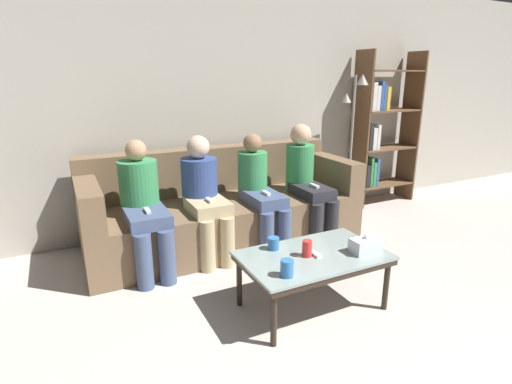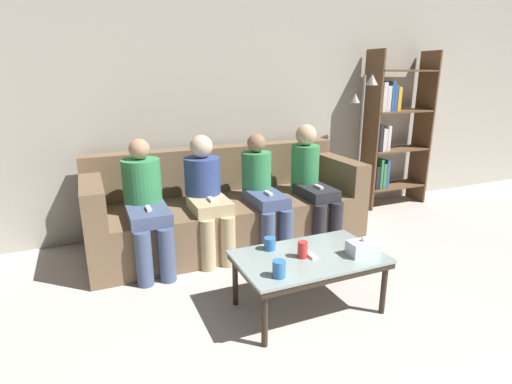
# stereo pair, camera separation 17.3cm
# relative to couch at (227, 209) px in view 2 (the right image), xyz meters

# --- Properties ---
(wall_back) EXTENTS (12.00, 0.06, 2.60)m
(wall_back) POSITION_rel_couch_xyz_m (0.00, 0.54, 0.97)
(wall_back) COLOR #B7B2A3
(wall_back) RESTS_ON ground_plane
(couch) EXTENTS (2.61, 0.94, 0.90)m
(couch) POSITION_rel_couch_xyz_m (0.00, 0.00, 0.00)
(couch) COLOR brown
(couch) RESTS_ON ground_plane
(coffee_table) EXTENTS (1.00, 0.61, 0.41)m
(coffee_table) POSITION_rel_couch_xyz_m (0.11, -1.38, 0.04)
(coffee_table) COLOR #8C9E99
(coffee_table) RESTS_ON ground_plane
(cup_near_left) EXTENTS (0.07, 0.07, 0.11)m
(cup_near_left) POSITION_rel_couch_xyz_m (0.06, -1.39, 0.14)
(cup_near_left) COLOR red
(cup_near_left) RESTS_ON coffee_table
(cup_near_right) EXTENTS (0.08, 0.08, 0.11)m
(cup_near_right) POSITION_rel_couch_xyz_m (-0.21, -1.57, 0.14)
(cup_near_right) COLOR #3372BF
(cup_near_right) RESTS_ON coffee_table
(cup_far_center) EXTENTS (0.08, 0.08, 0.09)m
(cup_far_center) POSITION_rel_couch_xyz_m (-0.09, -1.19, 0.13)
(cup_far_center) COLOR #3372BF
(cup_far_center) RESTS_ON coffee_table
(tissue_box) EXTENTS (0.22, 0.12, 0.13)m
(tissue_box) POSITION_rel_couch_xyz_m (0.46, -1.51, 0.14)
(tissue_box) COLOR silver
(tissue_box) RESTS_ON coffee_table
(game_remote) EXTENTS (0.04, 0.15, 0.02)m
(game_remote) POSITION_rel_couch_xyz_m (0.11, -1.38, 0.10)
(game_remote) COLOR white
(game_remote) RESTS_ON coffee_table
(bookshelf) EXTENTS (0.86, 0.32, 1.89)m
(bookshelf) POSITION_rel_couch_xyz_m (2.23, 0.31, 0.61)
(bookshelf) COLOR brown
(bookshelf) RESTS_ON ground_plane
(standing_lamp) EXTENTS (0.31, 0.26, 1.61)m
(standing_lamp) POSITION_rel_couch_xyz_m (1.70, 0.17, 0.66)
(standing_lamp) COLOR gray
(standing_lamp) RESTS_ON ground_plane
(seated_person_left_end) EXTENTS (0.32, 0.70, 1.09)m
(seated_person_left_end) POSITION_rel_couch_xyz_m (-0.80, -0.24, 0.26)
(seated_person_left_end) COLOR #47567A
(seated_person_left_end) RESTS_ON ground_plane
(seated_person_mid_left) EXTENTS (0.32, 0.64, 1.09)m
(seated_person_mid_left) POSITION_rel_couch_xyz_m (-0.27, -0.22, 0.27)
(seated_person_mid_left) COLOR tan
(seated_person_mid_left) RESTS_ON ground_plane
(seated_person_mid_right) EXTENTS (0.31, 0.67, 1.08)m
(seated_person_mid_right) POSITION_rel_couch_xyz_m (0.27, -0.26, 0.24)
(seated_person_mid_right) COLOR #47567A
(seated_person_mid_right) RESTS_ON ground_plane
(seated_person_right_end) EXTENTS (0.31, 0.66, 1.14)m
(seated_person_right_end) POSITION_rel_couch_xyz_m (0.80, -0.24, 0.28)
(seated_person_right_end) COLOR #28282D
(seated_person_right_end) RESTS_ON ground_plane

